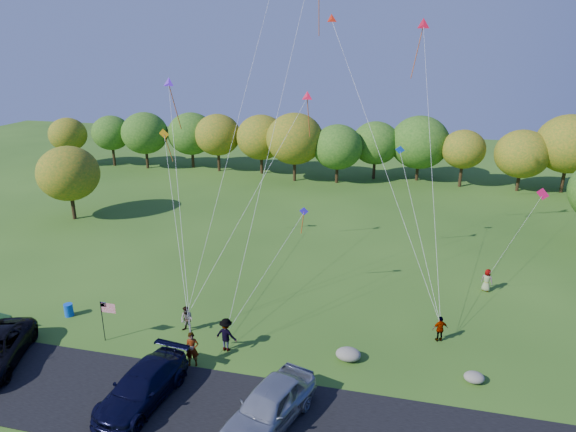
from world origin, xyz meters
name	(u,v)px	position (x,y,z in m)	size (l,w,h in m)	color
ground	(229,361)	(0.00, 0.00, 0.00)	(140.00, 140.00, 0.00)	#2A5117
asphalt_lane	(200,411)	(0.00, -4.00, 0.03)	(44.00, 6.00, 0.06)	black
treeline	(340,144)	(0.49, 36.51, 4.70)	(75.01, 27.96, 8.19)	#382614
minivan_navy	(142,387)	(-2.80, -4.05, 0.87)	(2.26, 5.56, 1.61)	black
minivan_silver	(269,406)	(3.35, -4.05, 0.99)	(2.20, 5.48, 1.87)	#A4A7AE
flyer_a	(192,349)	(-1.71, -0.80, 0.95)	(0.70, 0.46, 1.91)	#4C4C59
flyer_b	(187,319)	(-3.35, 2.14, 0.80)	(0.78, 0.61, 1.60)	#4C4C59
flyer_c	(226,335)	(-0.48, 0.92, 0.96)	(1.23, 0.71, 1.91)	#4C4C59
flyer_d	(440,329)	(10.87, 4.60, 0.77)	(0.90, 0.37, 1.53)	#4C4C59
flyer_e	(487,280)	(14.14, 11.67, 0.78)	(0.77, 0.50, 1.57)	#4C4C59
park_bench	(1,319)	(-14.10, -0.08, 0.58)	(1.95, 0.61, 1.08)	black
trash_barrel	(69,310)	(-11.18, 2.10, 0.40)	(0.53, 0.53, 0.79)	blue
flag_assembly	(106,312)	(-7.23, 0.18, 1.85)	(0.92, 0.59, 2.47)	black
boulder_near	(348,354)	(6.11, 1.58, 0.34)	(1.34, 1.05, 0.67)	gray
boulder_far	(474,377)	(12.42, 1.21, 0.26)	(1.01, 0.84, 0.52)	gray
kites_aloft	(318,7)	(2.08, 12.65, 18.02)	(25.74, 9.27, 20.29)	#FF1C32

